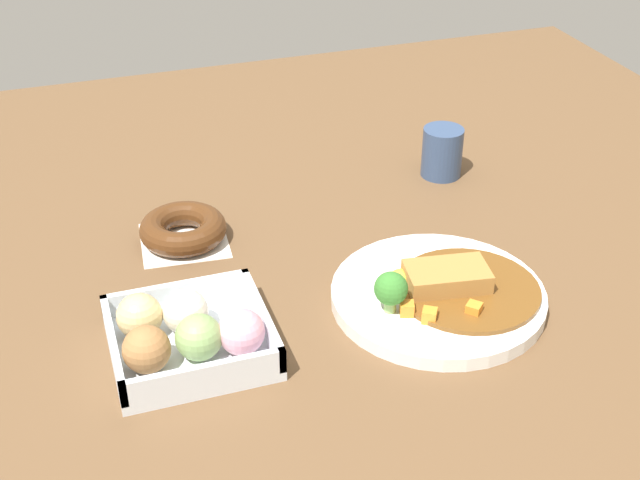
{
  "coord_description": "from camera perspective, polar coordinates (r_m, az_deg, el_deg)",
  "views": [
    {
      "loc": [
        -0.3,
        -0.83,
        0.63
      ],
      "look_at": [
        0.0,
        0.07,
        0.03
      ],
      "focal_mm": 48.67,
      "sensor_mm": 36.0,
      "label": 1
    }
  ],
  "objects": [
    {
      "name": "ground_plane",
      "position": [
        1.09,
        1.08,
        -3.1
      ],
      "size": [
        1.6,
        1.6,
        0.0
      ],
      "primitive_type": "plane",
      "color": "brown"
    },
    {
      "name": "donut_box",
      "position": [
        0.98,
        -8.81,
        -6.16
      ],
      "size": [
        0.18,
        0.16,
        0.06
      ],
      "color": "silver",
      "rests_on": "ground_plane"
    },
    {
      "name": "coffee_mug",
      "position": [
        1.34,
        8.03,
        5.74
      ],
      "size": [
        0.06,
        0.06,
        0.08
      ],
      "primitive_type": "cylinder",
      "color": "#33476B",
      "rests_on": "ground_plane"
    },
    {
      "name": "curry_plate",
      "position": [
        1.06,
        7.85,
        -3.5
      ],
      "size": [
        0.26,
        0.26,
        0.07
      ],
      "color": "white",
      "rests_on": "ground_plane"
    },
    {
      "name": "chocolate_ring_donut",
      "position": [
        1.18,
        -8.99,
        0.7
      ],
      "size": [
        0.12,
        0.12,
        0.04
      ],
      "color": "white",
      "rests_on": "ground_plane"
    }
  ]
}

